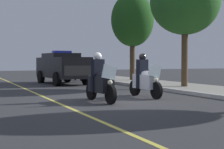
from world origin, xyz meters
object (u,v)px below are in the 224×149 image
Objects in this scene: police_motorcycle_lead_left at (100,82)px; tree_mid_block at (185,2)px; police_suv at (62,67)px; tree_far_back at (132,20)px; cyclist_background at (78,69)px; police_motorcycle_lead_right at (145,79)px.

tree_mid_block reaches higher than police_motorcycle_lead_left.
tree_far_back is (-0.72, 5.22, 3.19)m from police_suv.
police_suv is 8.35m from tree_mid_block.
police_motorcycle_lead_left is 1.22× the size of cyclist_background.
police_motorcycle_lead_right is at bearing -5.81° from cyclist_background.
tree_mid_block is (-3.79, 6.25, 3.78)m from police_motorcycle_lead_left.
tree_far_back is at bearing 97.81° from police_suv.
tree_mid_block reaches higher than cyclist_background.
police_motorcycle_lead_right is 1.22× the size of cyclist_background.
police_motorcycle_lead_left is at bearing -58.77° from tree_mid_block.
cyclist_background is 0.29× the size of tree_mid_block.
police_motorcycle_lead_right is 11.18m from tree_far_back.
cyclist_background is (-12.09, 1.23, 0.14)m from police_motorcycle_lead_right.
police_motorcycle_lead_left is 2.26m from police_motorcycle_lead_right.
cyclist_background is (-3.17, 2.05, -0.22)m from police_suv.
cyclist_background is at bearing -127.72° from tree_far_back.
tree_mid_block is at bearing -2.70° from tree_far_back.
police_suv is 0.83× the size of tree_far_back.
police_motorcycle_lead_left is 12.74m from tree_far_back.
tree_mid_block is 1.01× the size of tree_far_back.
tree_far_back reaches higher than police_motorcycle_lead_left.
police_motorcycle_lead_left is 0.35× the size of tree_mid_block.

